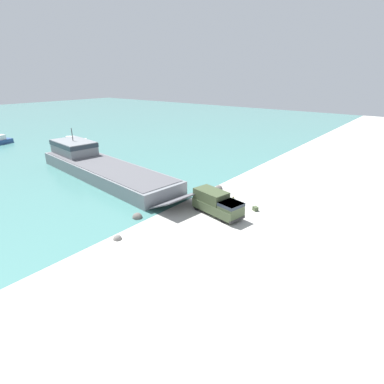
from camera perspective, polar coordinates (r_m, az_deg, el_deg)
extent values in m
plane|color=#B7B5AD|center=(40.57, 4.95, -2.66)|extent=(240.00, 240.00, 0.00)
cube|color=gray|center=(53.61, -16.17, 3.84)|extent=(10.99, 32.86, 2.18)
cube|color=#56565B|center=(53.29, -16.30, 5.00)|extent=(10.24, 31.51, 0.08)
cube|color=gray|center=(62.70, -21.56, 7.91)|extent=(6.30, 9.53, 2.55)
cube|color=#28333D|center=(62.55, -21.65, 8.57)|extent=(6.46, 9.64, 0.76)
cylinder|color=#3F3F42|center=(62.23, -21.87, 10.12)|extent=(0.16, 0.16, 2.40)
cube|color=#56565B|center=(39.50, -2.75, -1.40)|extent=(6.96, 4.93, 2.12)
cube|color=#475638|center=(37.80, 4.85, -2.93)|extent=(3.77, 7.18, 1.16)
cube|color=#475638|center=(36.01, 7.44, -2.63)|extent=(2.78, 2.73, 0.77)
cube|color=#28333D|center=(35.93, 7.46, -2.35)|extent=(2.86, 2.77, 0.39)
cube|color=#3C492E|center=(38.06, 3.67, -0.65)|extent=(3.20, 4.69, 1.37)
cube|color=#2D2D2D|center=(35.97, 8.61, -5.19)|extent=(2.59, 0.72, 0.32)
cylinder|color=black|center=(37.39, 8.31, -4.01)|extent=(0.54, 1.20, 1.16)
cylinder|color=black|center=(35.94, 6.01, -4.99)|extent=(0.54, 1.20, 1.16)
cylinder|color=black|center=(39.66, 4.33, -2.31)|extent=(0.54, 1.20, 1.16)
cylinder|color=black|center=(38.29, 2.03, -3.16)|extent=(0.54, 1.20, 1.16)
cylinder|color=black|center=(40.38, 3.23, -1.83)|extent=(0.54, 1.20, 1.16)
cylinder|color=black|center=(39.03, 0.93, -2.65)|extent=(0.54, 1.20, 1.16)
cylinder|color=#475638|center=(40.18, 7.78, -2.40)|extent=(0.14, 0.14, 0.80)
cylinder|color=#475638|center=(40.02, 7.84, -2.51)|extent=(0.14, 0.14, 0.80)
cube|color=#475638|center=(39.82, 7.86, -1.52)|extent=(0.48, 0.48, 0.63)
sphere|color=tan|center=(39.66, 7.89, -0.96)|extent=(0.22, 0.22, 0.22)
cube|color=navy|center=(91.80, -32.73, 8.03)|extent=(6.12, 3.96, 1.08)
cube|color=silver|center=(91.84, -32.66, 8.78)|extent=(2.10, 2.20, 1.19)
cube|color=white|center=(85.54, -21.75, 9.04)|extent=(6.48, 5.75, 0.77)
cube|color=silver|center=(85.48, -22.17, 9.53)|extent=(2.42, 2.31, 0.85)
cylinder|color=#333338|center=(44.90, 3.18, 0.19)|extent=(0.25, 0.25, 0.53)
sphere|color=#333338|center=(44.78, 3.19, 0.60)|extent=(0.29, 0.29, 0.29)
cube|color=#475638|center=(39.84, 11.98, -3.11)|extent=(0.78, 0.82, 0.54)
sphere|color=#66605B|center=(37.80, -10.36, -4.83)|extent=(1.26, 1.26, 1.26)
sphere|color=gray|center=(33.58, -14.01, -8.69)|extent=(0.95, 0.95, 0.95)
sphere|color=#66605B|center=(46.67, 5.12, 0.62)|extent=(1.17, 1.17, 1.17)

